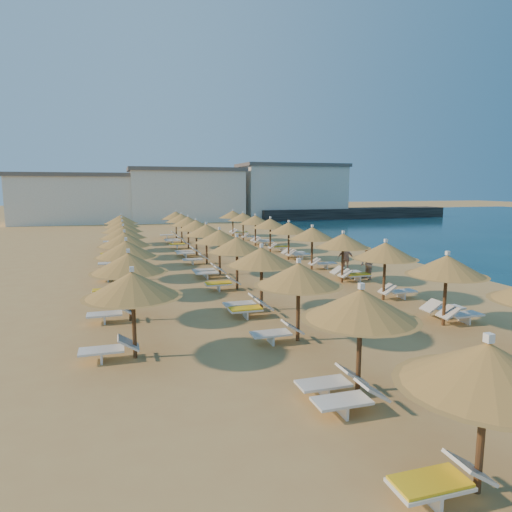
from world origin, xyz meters
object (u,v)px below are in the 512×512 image
object	(u,v)px
beachgoer_b	(368,264)
beachgoer_c	(346,259)
parasol_row_west	(219,237)
jetty	(353,213)
parasol_row_east	(312,234)

from	to	relation	value
beachgoer_b	beachgoer_c	bearing A→B (deg)	178.68
parasol_row_west	beachgoer_c	world-z (taller)	parasol_row_west
jetty	beachgoer_b	bearing A→B (deg)	-119.43
jetty	parasol_row_east	world-z (taller)	parasol_row_east
parasol_row_west	beachgoer_b	bearing A→B (deg)	-26.01
jetty	beachgoer_b	world-z (taller)	beachgoer_b
jetty	beachgoer_b	size ratio (longest dim) A/B	18.29
parasol_row_east	parasol_row_west	distance (m)	5.48
parasol_row_east	beachgoer_c	bearing A→B (deg)	-40.52
parasol_row_west	parasol_row_east	bearing A→B (deg)	0.00
parasol_row_east	jetty	bearing A→B (deg)	58.09
jetty	beachgoer_b	distance (m)	46.90
jetty	parasol_row_west	xyz separation A→B (m)	(-29.11, -37.95, 1.33)
parasol_row_west	beachgoer_c	distance (m)	7.22
jetty	beachgoer_c	xyz separation A→B (m)	(-22.13, -39.23, 0.02)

